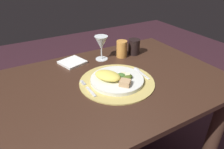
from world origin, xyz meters
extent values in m
cube|color=#3A2318|center=(0.00, 0.00, 0.74)|extent=(1.26, 0.80, 0.03)
cylinder|color=#3D281D|center=(0.55, -0.32, 0.36)|extent=(0.08, 0.08, 0.73)
cylinder|color=#39271A|center=(0.55, 0.32, 0.36)|extent=(0.08, 0.08, 0.73)
cylinder|color=tan|center=(0.06, -0.03, 0.76)|extent=(0.38, 0.38, 0.01)
cylinder|color=silver|center=(0.06, -0.03, 0.77)|extent=(0.27, 0.27, 0.02)
ellipsoid|color=#E2D059|center=(0.01, -0.01, 0.80)|extent=(0.14, 0.16, 0.04)
ellipsoid|color=#347219|center=(0.10, -0.04, 0.79)|extent=(0.04, 0.04, 0.02)
ellipsoid|color=#48581D|center=(0.10, -0.06, 0.79)|extent=(0.07, 0.06, 0.02)
ellipsoid|color=#3B6327|center=(0.08, -0.03, 0.79)|extent=(0.05, 0.06, 0.02)
cube|color=beige|center=(0.10, -0.05, 0.80)|extent=(0.03, 0.03, 0.01)
cube|color=beige|center=(0.09, -0.03, 0.80)|extent=(0.03, 0.03, 0.00)
cube|color=tan|center=(0.06, -0.10, 0.79)|extent=(0.07, 0.07, 0.02)
cube|color=silver|center=(-0.10, -0.05, 0.76)|extent=(0.01, 0.09, 0.00)
cube|color=silver|center=(-0.10, 0.04, 0.76)|extent=(0.00, 0.05, 0.00)
cube|color=silver|center=(-0.10, 0.04, 0.76)|extent=(0.00, 0.05, 0.00)
cube|color=silver|center=(-0.10, 0.04, 0.76)|extent=(0.00, 0.05, 0.00)
cube|color=silver|center=(-0.09, 0.04, 0.76)|extent=(0.00, 0.05, 0.00)
cube|color=silver|center=(0.21, -0.05, 0.76)|extent=(0.02, 0.11, 0.00)
ellipsoid|color=silver|center=(0.21, 0.02, 0.76)|extent=(0.03, 0.04, 0.01)
cube|color=white|center=(-0.06, 0.28, 0.76)|extent=(0.16, 0.16, 0.01)
cylinder|color=silver|center=(0.11, 0.25, 0.75)|extent=(0.07, 0.07, 0.00)
cylinder|color=silver|center=(0.11, 0.25, 0.79)|extent=(0.01, 0.01, 0.06)
cone|color=silver|center=(0.11, 0.25, 0.86)|extent=(0.08, 0.08, 0.08)
cylinder|color=#D0893F|center=(0.24, 0.22, 0.80)|extent=(0.07, 0.07, 0.10)
cylinder|color=black|center=(0.33, 0.22, 0.80)|extent=(0.07, 0.07, 0.10)
camera|label=1|loc=(-0.39, -0.77, 1.29)|focal=32.48mm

